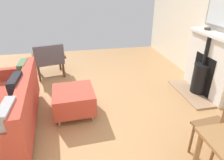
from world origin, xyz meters
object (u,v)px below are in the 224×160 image
object	(u,v)px
sofa	(8,108)
ottoman	(74,99)
mantel_bowl_near	(208,29)
armchair_accent	(49,58)
fireplace	(209,68)

from	to	relation	value
sofa	ottoman	world-z (taller)	sofa
mantel_bowl_near	armchair_accent	world-z (taller)	mantel_bowl_near
ottoman	armchair_accent	distance (m)	1.60
ottoman	armchair_accent	bearing A→B (deg)	-72.56
ottoman	armchair_accent	xyz separation A→B (m)	(0.48, -1.51, 0.19)
sofa	ottoman	distance (m)	0.93
mantel_bowl_near	sofa	world-z (taller)	mantel_bowl_near
mantel_bowl_near	armchair_accent	bearing A→B (deg)	-18.85
ottoman	armchair_accent	world-z (taller)	armchair_accent
fireplace	sofa	size ratio (longest dim) A/B	0.64
ottoman	sofa	bearing A→B (deg)	12.66
mantel_bowl_near	sofa	bearing A→B (deg)	11.77
mantel_bowl_near	ottoman	world-z (taller)	mantel_bowl_near
ottoman	fireplace	bearing A→B (deg)	-175.37
sofa	armchair_accent	xyz separation A→B (m)	(-0.43, -1.71, 0.10)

